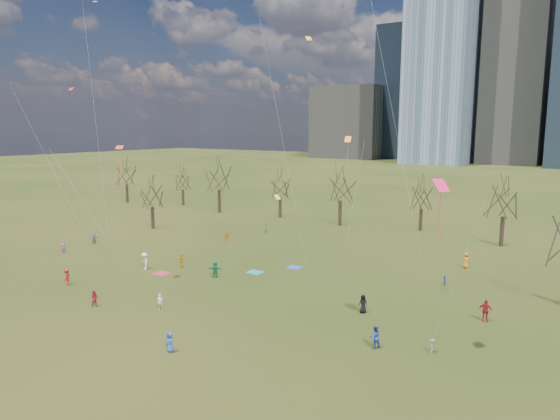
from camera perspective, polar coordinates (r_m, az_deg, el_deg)
The scene contains 24 objects.
ground at distance 43.83m, azimuth -8.81°, elevation -11.24°, with size 500.00×500.00×0.00m, color black.
downtown_skyline at distance 243.94m, azimuth 26.87°, elevation 13.95°, with size 212.50×78.00×118.00m.
bare_tree_row at distance 73.58m, azimuth 10.79°, elevation 2.00°, with size 113.04×29.80×9.50m.
blanket_teal at distance 54.06m, azimuth -2.87°, elevation -7.11°, with size 1.60×1.50×0.03m, color teal.
blanket_navy at distance 55.85m, azimuth 1.64°, elevation -6.56°, with size 1.60×1.50×0.03m, color #254AB0.
blanket_crimson at distance 55.09m, azimuth -13.42°, elevation -7.05°, with size 1.60×1.50×0.03m, color #BB2537.
person_0 at distance 36.42m, azimuth -12.44°, elevation -14.54°, with size 0.70×0.45×1.43m, color #2651A6.
person_1 at distance 44.39m, azimuth -13.53°, elevation -10.16°, with size 0.51×0.33×1.40m, color silver.
person_2 at distance 46.69m, azimuth -20.41°, elevation -9.47°, with size 0.71×0.56×1.47m, color maroon.
person_3 at distance 37.10m, azimuth 17.01°, elevation -14.62°, with size 0.67×0.38×1.03m, color slate.
person_4 at distance 56.84m, azimuth -11.17°, elevation -5.72°, with size 0.85×0.35×1.44m, color gold.
person_5 at distance 52.40m, azimuth -7.42°, elevation -6.76°, with size 1.59×0.51×1.71m, color #1A754E.
person_6 at distance 43.02m, azimuth 9.47°, elevation -10.54°, with size 0.77×0.50×1.57m, color black.
person_7 at distance 67.33m, azimuth -23.54°, elevation -3.88°, with size 0.60×0.39×1.63m, color #A653A0.
person_8 at distance 52.04m, azimuth 18.26°, elevation -7.67°, with size 0.50×0.39×1.02m, color #2A58B6.
person_9 at distance 56.96m, azimuth -15.20°, elevation -5.64°, with size 1.18×0.68×1.83m, color white.
person_10 at distance 43.84m, azimuth 22.40°, elevation -10.57°, with size 1.08×0.45×1.84m, color #A81825.
person_11 at distance 71.28m, azimuth -20.49°, elevation -3.04°, with size 1.41×0.45×1.52m, color slate.
person_12 at distance 59.02m, azimuth 20.51°, elevation -5.42°, with size 0.86×0.56×1.77m, color orange.
person_13 at distance 73.47m, azimuth -1.63°, elevation -2.13°, with size 0.51×0.34×1.40m, color #1B7D3F.
person_14 at distance 36.78m, azimuth 10.79°, elevation -14.03°, with size 0.82×0.64×1.68m, color #263FA5.
person_15 at distance 53.96m, azimuth -23.20°, elevation -7.01°, with size 1.08×0.62×1.67m, color #B21E19.
person_16 at distance 68.04m, azimuth -6.10°, elevation -2.99°, with size 0.99×0.41×1.69m, color orange.
kites_airborne at distance 46.76m, azimuth 3.64°, elevation 7.31°, with size 68.23×27.85×32.44m.
Camera 1 is at (27.75, -30.26, 15.34)m, focal length 32.00 mm.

